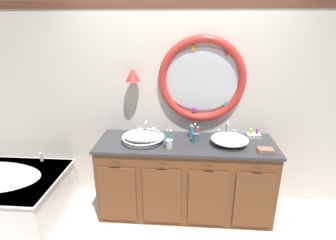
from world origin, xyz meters
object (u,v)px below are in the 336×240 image
sink_basin_right (230,139)px  toothbrush_holder_right (196,137)px  sink_basin_left (143,137)px  soap_dispenser (191,131)px  toothbrush_holder_left (169,143)px  folded_hand_towel (265,150)px  toiletry_basket (253,135)px

sink_basin_right → toothbrush_holder_right: (-0.36, 0.04, -0.00)m
sink_basin_left → soap_dispenser: (0.53, 0.18, 0.01)m
sink_basin_left → toothbrush_holder_left: 0.32m
toothbrush_holder_right → sink_basin_right: bearing=-6.4°
folded_hand_towel → toiletry_basket: (-0.04, 0.37, 0.01)m
sink_basin_right → folded_hand_towel: (0.34, -0.15, -0.04)m
sink_basin_right → folded_hand_towel: 0.38m
sink_basin_right → toothbrush_holder_left: (-0.65, -0.13, -0.01)m
toiletry_basket → toothbrush_holder_left: bearing=-159.9°
toothbrush_holder_left → toiletry_basket: (0.95, 0.35, -0.03)m
folded_hand_towel → toothbrush_holder_right: bearing=164.6°
soap_dispenser → folded_hand_towel: 0.83m
sink_basin_right → toothbrush_holder_left: size_ratio=1.90×
sink_basin_right → soap_dispenser: soap_dispenser is taller
toothbrush_holder_left → folded_hand_towel: (0.99, -0.02, -0.04)m
toothbrush_holder_left → toothbrush_holder_right: toothbrush_holder_right is taller
sink_basin_right → toiletry_basket: sink_basin_right is taller
folded_hand_towel → soap_dispenser: bearing=156.1°
sink_basin_left → soap_dispenser: soap_dispenser is taller
toothbrush_holder_right → folded_hand_towel: size_ratio=1.33×
folded_hand_towel → sink_basin_left: bearing=173.2°
toothbrush_holder_right → toiletry_basket: size_ratio=1.42×
toothbrush_holder_left → folded_hand_towel: size_ratio=1.28×
sink_basin_left → toothbrush_holder_right: (0.58, 0.04, -0.00)m
sink_basin_left → folded_hand_towel: sink_basin_left is taller
soap_dispenser → folded_hand_towel: (0.76, -0.33, -0.05)m
soap_dispenser → toothbrush_holder_left: bearing=-127.3°
sink_basin_left → sink_basin_right: 0.94m
toiletry_basket → sink_basin_right: bearing=-144.2°
soap_dispenser → sink_basin_right: bearing=-23.6°
sink_basin_left → toothbrush_holder_right: toothbrush_holder_right is taller
toothbrush_holder_right → folded_hand_towel: (0.71, -0.19, -0.04)m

